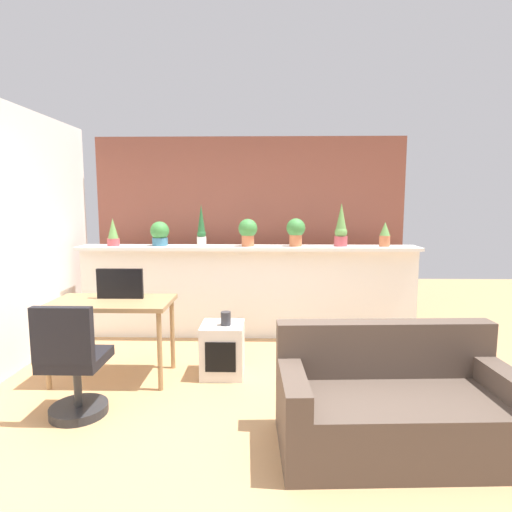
{
  "coord_description": "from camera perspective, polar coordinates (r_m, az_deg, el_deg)",
  "views": [
    {
      "loc": [
        0.22,
        -3.03,
        1.65
      ],
      "look_at": [
        0.12,
        1.16,
        1.11
      ],
      "focal_mm": 29.42,
      "sensor_mm": 36.0,
      "label": 1
    }
  ],
  "objects": [
    {
      "name": "ground_plane",
      "position": [
        3.46,
        -2.56,
        -21.25
      ],
      "size": [
        12.0,
        12.0,
        0.0
      ],
      "primitive_type": "plane",
      "color": "tan"
    },
    {
      "name": "plant_shelf",
      "position": [
        5.02,
        -1.11,
        1.13
      ],
      "size": [
        4.06,
        0.39,
        0.04
      ],
      "primitive_type": "cube",
      "color": "white",
      "rests_on": "divider_wall"
    },
    {
      "name": "vase_on_shelf",
      "position": [
        4.0,
        -4.13,
        -8.47
      ],
      "size": [
        0.1,
        0.1,
        0.13
      ],
      "primitive_type": "cylinder",
      "color": "#2D2D33",
      "rests_on": "side_cube_shelf"
    },
    {
      "name": "brick_wall_behind",
      "position": [
        5.65,
        -0.83,
        3.25
      ],
      "size": [
        4.06,
        0.1,
        2.5
      ],
      "primitive_type": "cube",
      "color": "brown",
      "rests_on": "ground"
    },
    {
      "name": "couch",
      "position": [
        3.15,
        18.32,
        -18.84
      ],
      "size": [
        1.6,
        0.84,
        0.8
      ],
      "color": "brown",
      "rests_on": "ground"
    },
    {
      "name": "potted_plant_4",
      "position": [
        5.01,
        5.43,
        3.47
      ],
      "size": [
        0.22,
        0.22,
        0.33
      ],
      "color": "#C66B42",
      "rests_on": "plant_shelf"
    },
    {
      "name": "potted_plant_5",
      "position": [
        5.09,
        11.49,
        3.8
      ],
      "size": [
        0.16,
        0.16,
        0.51
      ],
      "color": "#B7474C",
      "rests_on": "plant_shelf"
    },
    {
      "name": "office_chair",
      "position": [
        3.59,
        -23.6,
        -13.95
      ],
      "size": [
        0.44,
        0.45,
        0.91
      ],
      "color": "#262628",
      "rests_on": "ground"
    },
    {
      "name": "potted_plant_0",
      "position": [
        5.31,
        -18.86,
        2.97
      ],
      "size": [
        0.14,
        0.14,
        0.33
      ],
      "color": "#B7474C",
      "rests_on": "plant_shelf"
    },
    {
      "name": "potted_plant_1",
      "position": [
        5.2,
        -12.95,
        3.04
      ],
      "size": [
        0.22,
        0.22,
        0.29
      ],
      "color": "#386B84",
      "rests_on": "plant_shelf"
    },
    {
      "name": "divider_wall",
      "position": [
        5.15,
        -1.07,
        -5.08
      ],
      "size": [
        4.06,
        0.16,
        1.09
      ],
      "primitive_type": "cube",
      "color": "white",
      "rests_on": "ground"
    },
    {
      "name": "tv_monitor",
      "position": [
        4.15,
        -18.01,
        -3.59
      ],
      "size": [
        0.43,
        0.04,
        0.28
      ],
      "primitive_type": "cube",
      "color": "black",
      "rests_on": "desk"
    },
    {
      "name": "potted_plant_2",
      "position": [
        5.08,
        -7.44,
        3.86
      ],
      "size": [
        0.11,
        0.11,
        0.5
      ],
      "color": "silver",
      "rests_on": "plant_shelf"
    },
    {
      "name": "potted_plant_6",
      "position": [
        5.21,
        17.11,
        2.84
      ],
      "size": [
        0.12,
        0.12,
        0.29
      ],
      "color": "#C66B42",
      "rests_on": "plant_shelf"
    },
    {
      "name": "desk",
      "position": [
        4.14,
        -18.98,
        -6.87
      ],
      "size": [
        1.1,
        0.6,
        0.75
      ],
      "color": "#99754C",
      "rests_on": "ground"
    },
    {
      "name": "side_cube_shelf",
      "position": [
        4.12,
        -4.56,
        -12.57
      ],
      "size": [
        0.4,
        0.41,
        0.5
      ],
      "color": "silver",
      "rests_on": "ground"
    },
    {
      "name": "potted_plant_3",
      "position": [
        4.99,
        -1.12,
        3.45
      ],
      "size": [
        0.23,
        0.23,
        0.33
      ],
      "color": "#C66B42",
      "rests_on": "plant_shelf"
    }
  ]
}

